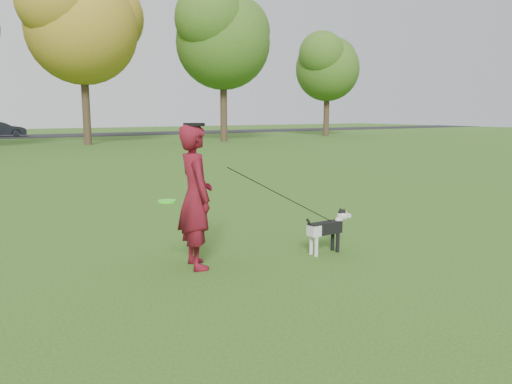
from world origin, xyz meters
TOP-DOWN VIEW (x-y plane):
  - ground at (0.00, 0.00)m, footprint 120.00×120.00m
  - man at (-1.09, -0.03)m, footprint 0.56×0.77m
  - dog at (0.86, -0.46)m, footprint 0.86×0.17m
  - car_mid at (0.40, 40.00)m, footprint 3.87×1.68m
  - man_held_items at (0.16, -0.27)m, footprint 2.65×0.57m

SIDE VIEW (x-z plane):
  - ground at x=0.00m, z-range 0.00..0.00m
  - dog at x=0.86m, z-range 0.07..0.73m
  - car_mid at x=0.40m, z-range 0.02..1.26m
  - man_held_items at x=0.16m, z-range 0.14..1.65m
  - man at x=-1.09m, z-range 0.00..1.93m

